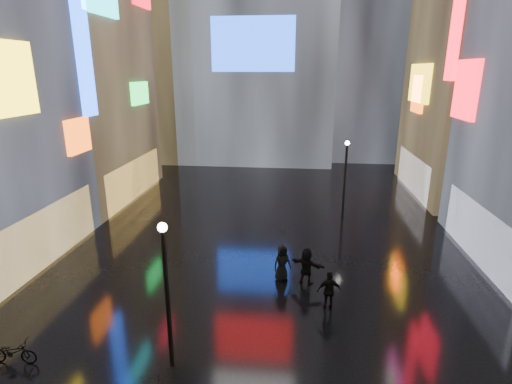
# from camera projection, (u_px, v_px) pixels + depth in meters

# --- Properties ---
(ground) EXTENTS (140.00, 140.00, 0.00)m
(ground) POSITION_uv_depth(u_px,v_px,m) (270.00, 231.00, 24.87)
(ground) COLOR black
(ground) RESTS_ON ground
(building_left_far) EXTENTS (10.28, 12.00, 22.00)m
(building_left_far) POSITION_uv_depth(u_px,v_px,m) (59.00, 51.00, 29.02)
(building_left_far) COLOR black
(building_left_far) RESTS_ON ground
(building_right_far) EXTENTS (10.28, 12.00, 28.00)m
(building_right_far) POSITION_uv_depth(u_px,v_px,m) (504.00, 7.00, 28.65)
(building_right_far) COLOR black
(building_right_far) RESTS_ON ground
(tower_flank_right) EXTENTS (12.00, 12.00, 34.00)m
(tower_flank_right) POSITION_uv_depth(u_px,v_px,m) (371.00, 0.00, 43.71)
(tower_flank_right) COLOR black
(tower_flank_right) RESTS_ON ground
(tower_flank_left) EXTENTS (10.00, 10.00, 26.00)m
(tower_flank_left) POSITION_uv_depth(u_px,v_px,m) (158.00, 38.00, 43.44)
(tower_flank_left) COLOR black
(tower_flank_left) RESTS_ON ground
(lamp_near) EXTENTS (0.30, 0.30, 5.20)m
(lamp_near) POSITION_uv_depth(u_px,v_px,m) (167.00, 289.00, 12.72)
(lamp_near) COLOR black
(lamp_near) RESTS_ON ground
(lamp_far) EXTENTS (0.30, 0.30, 5.20)m
(lamp_far) POSITION_uv_depth(u_px,v_px,m) (345.00, 174.00, 26.81)
(lamp_far) COLOR black
(lamp_far) RESTS_ON ground
(pedestrian_3) EXTENTS (1.04, 0.52, 1.71)m
(pedestrian_3) POSITION_uv_depth(u_px,v_px,m) (329.00, 291.00, 16.55)
(pedestrian_3) COLOR black
(pedestrian_3) RESTS_ON ground
(pedestrian_4) EXTENTS (1.02, 0.90, 1.76)m
(pedestrian_4) POSITION_uv_depth(u_px,v_px,m) (282.00, 263.00, 18.90)
(pedestrian_4) COLOR black
(pedestrian_4) RESTS_ON ground
(pedestrian_5) EXTENTS (1.71, 1.14, 1.77)m
(pedestrian_5) POSITION_uv_depth(u_px,v_px,m) (306.00, 266.00, 18.57)
(pedestrian_5) COLOR black
(pedestrian_5) RESTS_ON ground
(umbrella_2) EXTENTS (1.29, 1.30, 0.86)m
(umbrella_2) POSITION_uv_depth(u_px,v_px,m) (283.00, 237.00, 18.52)
(umbrella_2) COLOR black
(umbrella_2) RESTS_ON pedestrian_4
(bicycle) EXTENTS (1.68, 0.66, 0.87)m
(bicycle) POSITION_uv_depth(u_px,v_px,m) (13.00, 352.00, 13.58)
(bicycle) COLOR black
(bicycle) RESTS_ON ground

